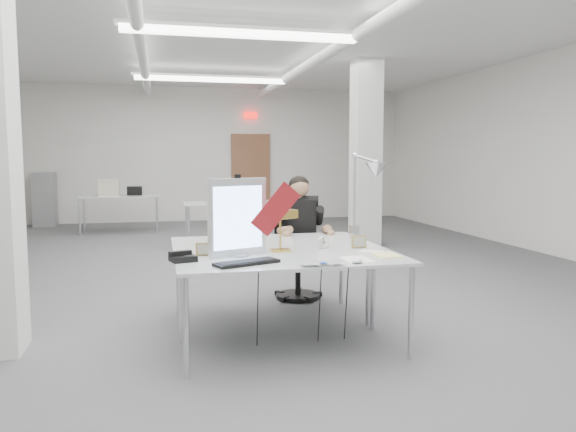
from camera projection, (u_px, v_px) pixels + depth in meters
name	position (u px, v px, depth m)	size (l,w,h in m)	color
room_shell	(245.00, 144.00, 6.86)	(10.04, 14.04, 3.24)	#505052
desk_main	(292.00, 259.00, 4.40)	(1.80, 0.90, 0.03)	silver
desk_second	(270.00, 242.00, 5.27)	(1.80, 0.90, 0.03)	silver
bg_desk_a	(230.00, 203.00, 9.77)	(1.60, 0.80, 0.03)	silver
bg_desk_b	(119.00, 196.00, 11.46)	(1.60, 0.80, 0.03)	silver
filing_cabinet	(45.00, 199.00, 12.50)	(0.45, 0.55, 1.20)	gray
office_chair	(298.00, 247.00, 6.08)	(0.56, 0.56, 1.14)	black
seated_person	(299.00, 217.00, 6.00)	(0.53, 0.67, 1.00)	black
monitor	(238.00, 217.00, 4.44)	(0.50, 0.05, 0.62)	silver
pennant	(276.00, 209.00, 4.47)	(0.43, 0.01, 0.18)	maroon
keyboard	(247.00, 263.00, 4.11)	(0.49, 0.16, 0.02)	black
laptop	(324.00, 265.00, 4.02)	(0.31, 0.20, 0.02)	#BCBCC1
mouse	(357.00, 261.00, 4.14)	(0.09, 0.06, 0.04)	silver
bankers_lamp	(280.00, 233.00, 4.67)	(0.28, 0.11, 0.31)	gold
desk_phone	(183.00, 258.00, 4.23)	(0.18, 0.16, 0.05)	black
picture_frame_left	(204.00, 249.00, 4.47)	(0.13, 0.01, 0.10)	olive
picture_frame_right	(359.00, 242.00, 4.85)	(0.14, 0.01, 0.11)	#A48946
desk_clock	(323.00, 243.00, 4.83)	(0.11, 0.11, 0.03)	silver
paper_stack_a	(357.00, 259.00, 4.29)	(0.20, 0.29, 0.01)	white
paper_stack_b	(386.00, 255.00, 4.49)	(0.19, 0.26, 0.01)	#F0E68F
paper_stack_c	(372.00, 251.00, 4.66)	(0.19, 0.13, 0.01)	white
beige_monitor	(235.00, 223.00, 5.17)	(0.38, 0.36, 0.36)	beige
architect_lamp	(364.00, 194.00, 5.20)	(0.24, 0.69, 0.89)	silver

